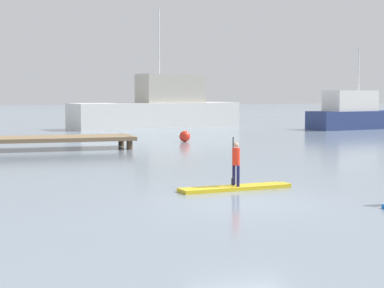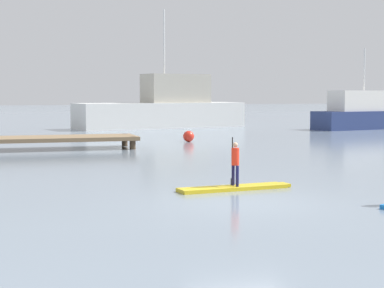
{
  "view_description": "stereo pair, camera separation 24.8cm",
  "coord_description": "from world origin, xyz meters",
  "px_view_note": "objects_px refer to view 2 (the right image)",
  "views": [
    {
      "loc": [
        -5.82,
        -14.48,
        2.62
      ],
      "look_at": [
        -0.11,
        3.95,
        1.1
      ],
      "focal_mm": 61.64,
      "sensor_mm": 36.0,
      "label": 1
    },
    {
      "loc": [
        -5.58,
        -14.55,
        2.62
      ],
      "look_at": [
        -0.11,
        3.95,
        1.1
      ],
      "focal_mm": 61.64,
      "sensor_mm": 36.0,
      "label": 2
    }
  ],
  "objects_px": {
    "fishing_boat_white_large": "(164,109)",
    "fishing_boat_green_midground": "(361,114)",
    "paddler_child_solo": "(235,161)",
    "paddleboard_near": "(235,188)",
    "mooring_buoy_far": "(189,136)"
  },
  "relations": [
    {
      "from": "mooring_buoy_far",
      "to": "fishing_boat_white_large",
      "type": "bearing_deg",
      "value": 81.15
    },
    {
      "from": "fishing_boat_white_large",
      "to": "mooring_buoy_far",
      "type": "xyz_separation_m",
      "value": [
        -2.16,
        -13.87,
        -1.11
      ]
    },
    {
      "from": "paddleboard_near",
      "to": "fishing_boat_green_midground",
      "type": "relative_size",
      "value": 0.41
    },
    {
      "from": "fishing_boat_green_midground",
      "to": "mooring_buoy_far",
      "type": "bearing_deg",
      "value": -151.65
    },
    {
      "from": "paddleboard_near",
      "to": "paddler_child_solo",
      "type": "relative_size",
      "value": 2.5
    },
    {
      "from": "fishing_boat_white_large",
      "to": "fishing_boat_green_midground",
      "type": "bearing_deg",
      "value": -23.87
    },
    {
      "from": "fishing_boat_white_large",
      "to": "paddleboard_near",
      "type": "bearing_deg",
      "value": -100.56
    },
    {
      "from": "paddleboard_near",
      "to": "mooring_buoy_far",
      "type": "xyz_separation_m",
      "value": [
        3.56,
        16.77,
        0.24
      ]
    },
    {
      "from": "fishing_boat_green_midground",
      "to": "paddler_child_solo",
      "type": "bearing_deg",
      "value": -126.83
    },
    {
      "from": "paddler_child_solo",
      "to": "fishing_boat_white_large",
      "type": "relative_size",
      "value": 0.1
    },
    {
      "from": "paddleboard_near",
      "to": "paddler_child_solo",
      "type": "xyz_separation_m",
      "value": [
        0.0,
        0.01,
        0.72
      ]
    },
    {
      "from": "fishing_boat_white_large",
      "to": "fishing_boat_green_midground",
      "type": "distance_m",
      "value": 14.15
    },
    {
      "from": "paddler_child_solo",
      "to": "fishing_boat_white_large",
      "type": "xyz_separation_m",
      "value": [
        5.71,
        30.63,
        0.64
      ]
    },
    {
      "from": "paddler_child_solo",
      "to": "fishing_boat_white_large",
      "type": "bearing_deg",
      "value": 79.43
    },
    {
      "from": "paddler_child_solo",
      "to": "fishing_boat_green_midground",
      "type": "height_order",
      "value": "fishing_boat_green_midground"
    }
  ]
}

